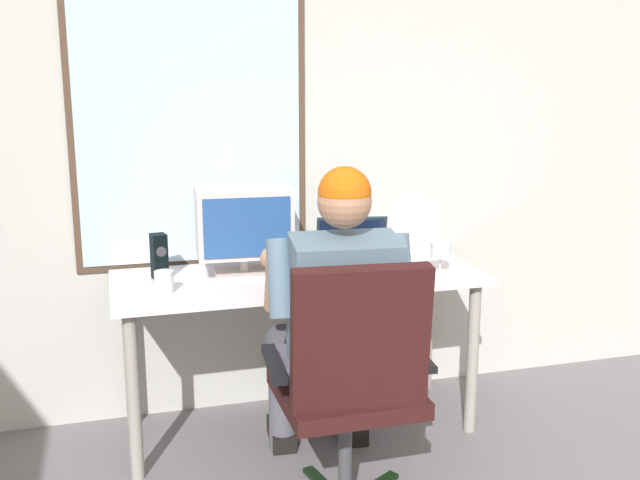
# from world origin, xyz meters

# --- Properties ---
(wall_rear) EXTENTS (5.75, 0.08, 2.80)m
(wall_rear) POSITION_xyz_m (-0.02, 2.63, 1.40)
(wall_rear) COLOR beige
(wall_rear) RESTS_ON ground
(desk) EXTENTS (1.60, 0.61, 0.73)m
(desk) POSITION_xyz_m (-0.13, 2.27, 0.65)
(desk) COLOR gray
(desk) RESTS_ON ground
(office_chair) EXTENTS (0.60, 0.58, 0.99)m
(office_chair) POSITION_xyz_m (-0.14, 1.50, 0.57)
(office_chair) COLOR black
(office_chair) RESTS_ON ground
(person_seated) EXTENTS (0.55, 0.81, 1.28)m
(person_seated) POSITION_xyz_m (-0.12, 1.76, 0.67)
(person_seated) COLOR #51505C
(person_seated) RESTS_ON ground
(crt_monitor) EXTENTS (0.42, 0.29, 0.38)m
(crt_monitor) POSITION_xyz_m (-0.36, 2.32, 0.96)
(crt_monitor) COLOR beige
(crt_monitor) RESTS_ON desk
(laptop) EXTENTS (0.37, 0.35, 0.22)m
(laptop) POSITION_xyz_m (0.15, 2.35, 0.79)
(laptop) COLOR #192830
(laptop) RESTS_ON desk
(wine_glass) EXTENTS (0.09, 0.09, 0.13)m
(wine_glass) POSITION_xyz_m (0.48, 2.13, 0.82)
(wine_glass) COLOR silver
(wine_glass) RESTS_ON desk
(desk_speaker) EXTENTS (0.07, 0.09, 0.19)m
(desk_speaker) POSITION_xyz_m (-0.72, 2.37, 0.83)
(desk_speaker) COLOR black
(desk_speaker) RESTS_ON desk
(coffee_mug) EXTENTS (0.08, 0.08, 0.09)m
(coffee_mug) POSITION_xyz_m (-0.72, 2.14, 0.78)
(coffee_mug) COLOR silver
(coffee_mug) RESTS_ON desk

